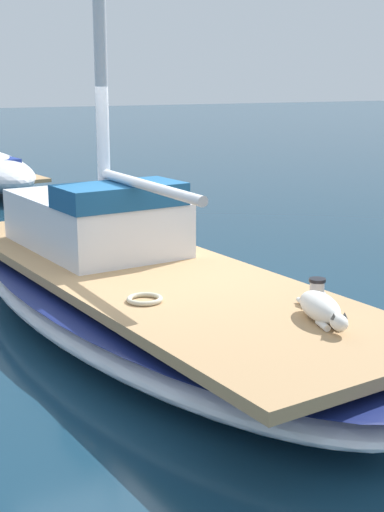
% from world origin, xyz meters
% --- Properties ---
extents(ground_plane, '(120.00, 120.00, 0.00)m').
position_xyz_m(ground_plane, '(0.00, 0.00, 0.00)').
color(ground_plane, '#143347').
extents(sailboat_main, '(2.98, 7.39, 0.66)m').
position_xyz_m(sailboat_main, '(0.00, 0.00, 0.34)').
color(sailboat_main, white).
rests_on(sailboat_main, ground).
extents(cabin_house, '(1.54, 2.31, 0.84)m').
position_xyz_m(cabin_house, '(-0.08, 1.11, 1.01)').
color(cabin_house, silver).
rests_on(cabin_house, sailboat_main).
extents(dog_white, '(0.42, 0.94, 0.22)m').
position_xyz_m(dog_white, '(0.53, -2.21, 0.77)').
color(dog_white, silver).
rests_on(dog_white, sailboat_main).
extents(deck_winch, '(0.16, 0.16, 0.21)m').
position_xyz_m(deck_winch, '(0.84, -1.77, 0.76)').
color(deck_winch, '#B7B7BC').
rests_on(deck_winch, sailboat_main).
extents(coiled_rope, '(0.32, 0.32, 0.04)m').
position_xyz_m(coiled_rope, '(-0.50, -1.03, 0.68)').
color(coiled_rope, beige).
rests_on(coiled_rope, sailboat_main).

